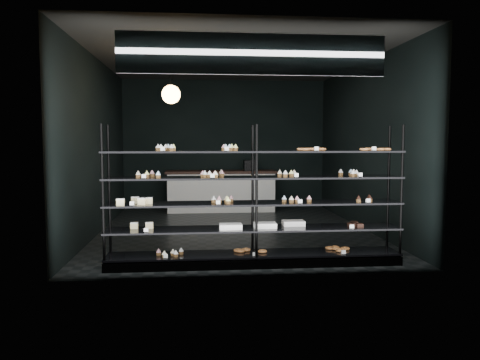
{
  "coord_description": "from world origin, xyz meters",
  "views": [
    {
      "loc": [
        -0.69,
        -8.7,
        1.69
      ],
      "look_at": [
        -0.07,
        -1.9,
        1.12
      ],
      "focal_mm": 35.0,
      "sensor_mm": 36.0,
      "label": 1
    }
  ],
  "objects": [
    {
      "name": "pendant_lamp",
      "position": [
        -1.11,
        -0.93,
        2.45
      ],
      "size": [
        0.3,
        0.3,
        0.88
      ],
      "color": "black",
      "rests_on": "room"
    },
    {
      "name": "room",
      "position": [
        0.0,
        0.0,
        1.6
      ],
      "size": [
        5.01,
        6.01,
        3.2
      ],
      "color": "black",
      "rests_on": "ground"
    },
    {
      "name": "service_counter",
      "position": [
        -0.11,
        2.5,
        0.5
      ],
      "size": [
        2.64,
        0.65,
        1.23
      ],
      "color": "white",
      "rests_on": "room"
    },
    {
      "name": "display_shelf",
      "position": [
        0.05,
        -2.45,
        0.63
      ],
      "size": [
        4.0,
        0.5,
        1.91
      ],
      "color": "black",
      "rests_on": "room"
    },
    {
      "name": "signage",
      "position": [
        0.0,
        -2.93,
        2.75
      ],
      "size": [
        3.3,
        0.05,
        0.5
      ],
      "color": "#0B1A38",
      "rests_on": "room"
    }
  ]
}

